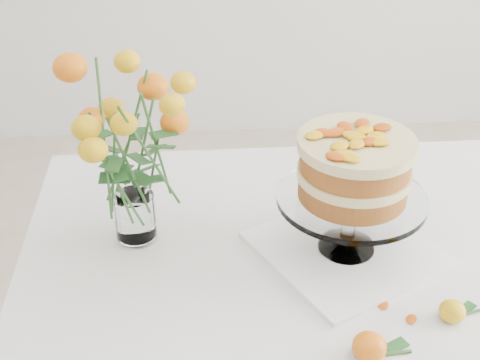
# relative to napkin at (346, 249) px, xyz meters

# --- Properties ---
(table) EXTENTS (1.43, 0.93, 0.76)m
(table) POSITION_rel_napkin_xyz_m (0.06, -0.02, -0.09)
(table) COLOR tan
(table) RESTS_ON ground
(napkin) EXTENTS (0.42, 0.42, 0.01)m
(napkin) POSITION_rel_napkin_xyz_m (0.00, 0.00, 0.00)
(napkin) COLOR white
(napkin) RESTS_ON table
(cake_stand) EXTENTS (0.29, 0.29, 0.26)m
(cake_stand) POSITION_rel_napkin_xyz_m (0.00, 0.00, 0.18)
(cake_stand) COLOR white
(cake_stand) RESTS_ON napkin
(rose_vase) EXTENTS (0.35, 0.35, 0.42)m
(rose_vase) POSITION_rel_napkin_xyz_m (-0.42, 0.08, 0.24)
(rose_vase) COLOR white
(rose_vase) RESTS_ON table
(loose_rose_near) EXTENTS (0.08, 0.05, 0.04)m
(loose_rose_near) POSITION_rel_napkin_xyz_m (0.15, -0.21, 0.01)
(loose_rose_near) COLOR #F6AA15
(loose_rose_near) RESTS_ON table
(loose_rose_far) EXTENTS (0.10, 0.06, 0.05)m
(loose_rose_far) POSITION_rel_napkin_xyz_m (-0.02, -0.28, 0.02)
(loose_rose_far) COLOR #E5460B
(loose_rose_far) RESTS_ON table
(stray_petal_a) EXTENTS (0.03, 0.02, 0.00)m
(stray_petal_a) POSITION_rel_napkin_xyz_m (-0.06, -0.12, -0.00)
(stray_petal_a) COLOR #F4AD0F
(stray_petal_a) RESTS_ON table
(stray_petal_b) EXTENTS (0.03, 0.02, 0.00)m
(stray_petal_b) POSITION_rel_napkin_xyz_m (0.04, -0.16, -0.00)
(stray_petal_b) COLOR #F4AD0F
(stray_petal_b) RESTS_ON table
(stray_petal_c) EXTENTS (0.03, 0.02, 0.00)m
(stray_petal_c) POSITION_rel_napkin_xyz_m (0.08, -0.20, -0.00)
(stray_petal_c) COLOR #F4AD0F
(stray_petal_c) RESTS_ON table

